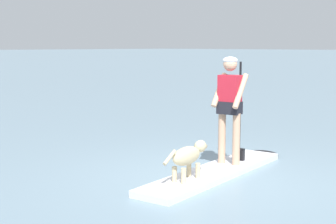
# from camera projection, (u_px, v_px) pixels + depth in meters

# --- Properties ---
(ground_plane) EXTENTS (400.00, 400.00, 0.00)m
(ground_plane) POSITION_uv_depth(u_px,v_px,m) (214.00, 176.00, 7.88)
(ground_plane) COLOR slate
(paddleboard) EXTENTS (3.64, 1.17, 0.10)m
(paddleboard) POSITION_uv_depth(u_px,v_px,m) (222.00, 170.00, 8.06)
(paddleboard) COLOR silver
(paddleboard) RESTS_ON ground_plane
(person_paddler) EXTENTS (0.64, 0.53, 1.72)m
(person_paddler) POSITION_uv_depth(u_px,v_px,m) (230.00, 103.00, 8.11)
(person_paddler) COLOR tan
(person_paddler) RESTS_ON paddleboard
(dog) EXTENTS (1.07, 0.31, 0.52)m
(dog) POSITION_uv_depth(u_px,v_px,m) (188.00, 156.00, 7.24)
(dog) COLOR #CCB78C
(dog) RESTS_ON paddleboard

